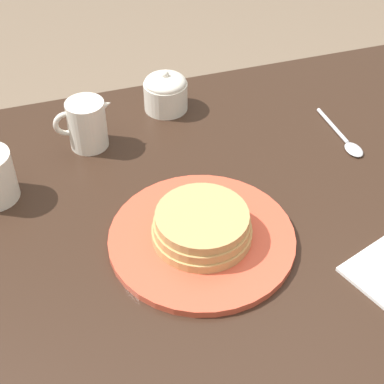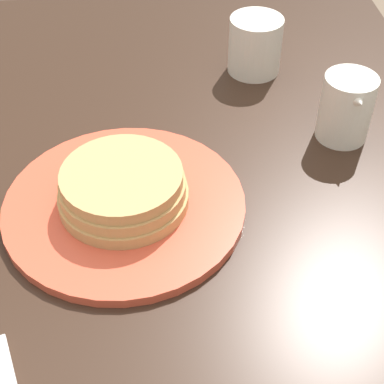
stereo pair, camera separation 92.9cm
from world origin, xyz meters
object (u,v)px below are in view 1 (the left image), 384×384
sugar_bowl (164,92)px  creamer_pitcher (87,123)px  spoon (346,141)px  pancake_plate (202,232)px

sugar_bowl → creamer_pitcher: bearing=23.9°
creamer_pitcher → sugar_bowl: (-0.16, -0.07, -0.01)m
sugar_bowl → spoon: size_ratio=0.54×
creamer_pitcher → spoon: 0.46m
creamer_pitcher → sugar_bowl: 0.17m
creamer_pitcher → pancake_plate: bearing=112.0°
pancake_plate → creamer_pitcher: creamer_pitcher is taller
sugar_bowl → spoon: (-0.28, 0.21, -0.03)m
creamer_pitcher → sugar_bowl: bearing=-156.1°
creamer_pitcher → sugar_bowl: size_ratio=1.28×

